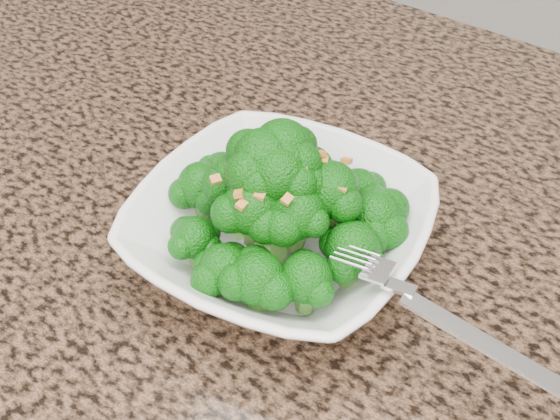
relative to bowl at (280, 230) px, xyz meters
The scene contains 5 objects.
granite_counter 0.14m from the bowl, 31.61° to the right, with size 1.64×1.04×0.03m, color brown.
bowl is the anchor object (origin of this frame).
broccoli_pile 0.07m from the bowl, ahead, with size 0.20×0.20×0.08m, color #0D640B, non-canonical shape.
garlic_topping 0.11m from the bowl, ahead, with size 0.12×0.12×0.01m, color orange, non-canonical shape.
fork 0.13m from the bowl, 11.55° to the right, with size 0.19×0.03×0.01m, color silver, non-canonical shape.
Camera 1 is at (0.13, 0.04, 1.32)m, focal length 45.00 mm.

